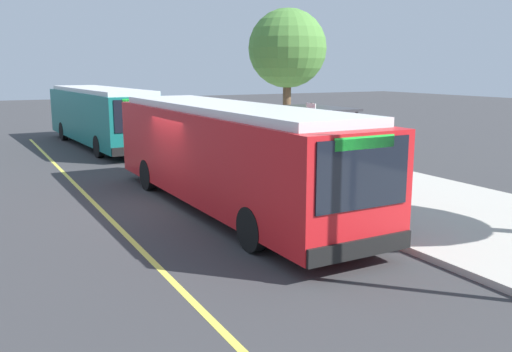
{
  "coord_description": "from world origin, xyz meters",
  "views": [
    {
      "loc": [
        14.89,
        -5.36,
        3.91
      ],
      "look_at": [
        2.88,
        1.05,
        1.23
      ],
      "focal_mm": 38.38,
      "sensor_mm": 36.0,
      "label": 1
    }
  ],
  "objects": [
    {
      "name": "ground_plane",
      "position": [
        0.0,
        0.0,
        0.0
      ],
      "size": [
        120.0,
        120.0,
        0.0
      ],
      "primitive_type": "plane",
      "color": "#38383A"
    },
    {
      "name": "sidewalk_curb",
      "position": [
        0.0,
        6.0,
        0.07
      ],
      "size": [
        44.0,
        6.4,
        0.15
      ],
      "primitive_type": "cube",
      "color": "#B7B2A8",
      "rests_on": "ground_plane"
    },
    {
      "name": "lane_stripe_center",
      "position": [
        0.0,
        -2.2,
        0.0
      ],
      "size": [
        36.0,
        0.14,
        0.01
      ],
      "primitive_type": "cube",
      "color": "#E0D64C",
      "rests_on": "ground_plane"
    },
    {
      "name": "transit_bus_main",
      "position": [
        1.24,
        1.01,
        1.62
      ],
      "size": [
        11.67,
        2.81,
        2.95
      ],
      "color": "red",
      "rests_on": "ground_plane"
    },
    {
      "name": "transit_bus_second",
      "position": [
        -13.3,
        0.77,
        1.62
      ],
      "size": [
        11.8,
        3.21,
        2.95
      ],
      "color": "#146B66",
      "rests_on": "ground_plane"
    },
    {
      "name": "bus_shelter",
      "position": [
        -0.73,
        5.39,
        1.92
      ],
      "size": [
        2.9,
        1.6,
        2.48
      ],
      "color": "#333338",
      "rests_on": "sidewalk_curb"
    },
    {
      "name": "waiting_bench",
      "position": [
        -0.4,
        5.43,
        0.63
      ],
      "size": [
        1.6,
        0.48,
        0.95
      ],
      "color": "brown",
      "rests_on": "sidewalk_curb"
    },
    {
      "name": "route_sign_post",
      "position": [
        1.68,
        3.5,
        1.96
      ],
      "size": [
        0.44,
        0.08,
        2.8
      ],
      "color": "#333338",
      "rests_on": "sidewalk_curb"
    },
    {
      "name": "pedestrian_commuter",
      "position": [
        -0.59,
        4.34,
        1.12
      ],
      "size": [
        0.24,
        0.4,
        1.69
      ],
      "color": "#282D47",
      "rests_on": "sidewalk_curb"
    },
    {
      "name": "street_tree_near_shelter",
      "position": [
        -5.97,
        7.32,
        4.74
      ],
      "size": [
        3.41,
        3.41,
        6.33
      ],
      "color": "brown",
      "rests_on": "sidewalk_curb"
    }
  ]
}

